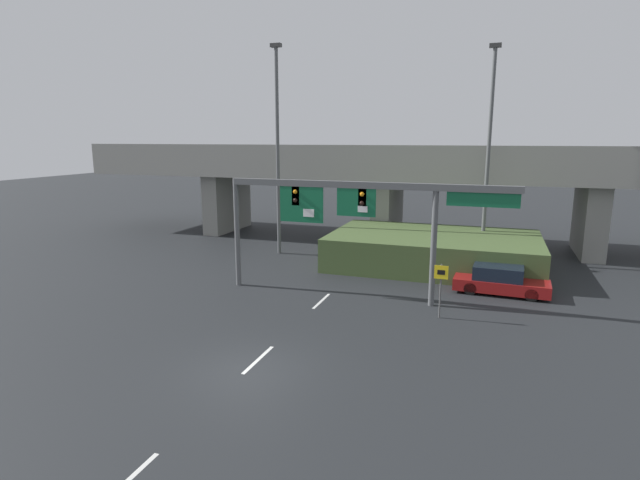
{
  "coord_description": "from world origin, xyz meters",
  "views": [
    {
      "loc": [
        7.63,
        -14.3,
        7.86
      ],
      "look_at": [
        0.0,
        7.6,
        3.1
      ],
      "focal_mm": 28.0,
      "sensor_mm": 36.0,
      "label": 1
    }
  ],
  "objects_px": {
    "highway_light_pole_near": "(488,151)",
    "parked_sedan_near_right": "(500,281)",
    "highway_light_pole_far": "(278,147)",
    "signal_gantry": "(350,205)",
    "speed_limit_sign": "(441,283)"
  },
  "relations": [
    {
      "from": "highway_light_pole_near",
      "to": "parked_sedan_near_right",
      "type": "bearing_deg",
      "value": -80.96
    },
    {
      "from": "highway_light_pole_near",
      "to": "highway_light_pole_far",
      "type": "xyz_separation_m",
      "value": [
        -13.34,
        -2.12,
        0.21
      ]
    },
    {
      "from": "highway_light_pole_far",
      "to": "parked_sedan_near_right",
      "type": "xyz_separation_m",
      "value": [
        14.42,
        -4.67,
        -6.61
      ]
    },
    {
      "from": "highway_light_pole_far",
      "to": "signal_gantry",
      "type": "bearing_deg",
      "value": -47.02
    },
    {
      "from": "highway_light_pole_near",
      "to": "speed_limit_sign",
      "type": "bearing_deg",
      "value": -97.26
    },
    {
      "from": "speed_limit_sign",
      "to": "highway_light_pole_far",
      "type": "distance_m",
      "value": 16.16
    },
    {
      "from": "highway_light_pole_near",
      "to": "highway_light_pole_far",
      "type": "relative_size",
      "value": 0.97
    },
    {
      "from": "signal_gantry",
      "to": "highway_light_pole_near",
      "type": "relative_size",
      "value": 1.06
    },
    {
      "from": "highway_light_pole_far",
      "to": "parked_sedan_near_right",
      "type": "height_order",
      "value": "highway_light_pole_far"
    },
    {
      "from": "highway_light_pole_far",
      "to": "speed_limit_sign",
      "type": "bearing_deg",
      "value": -38.27
    },
    {
      "from": "speed_limit_sign",
      "to": "highway_light_pole_near",
      "type": "distance_m",
      "value": 12.81
    },
    {
      "from": "highway_light_pole_near",
      "to": "parked_sedan_near_right",
      "type": "distance_m",
      "value": 9.39
    },
    {
      "from": "signal_gantry",
      "to": "highway_light_pole_far",
      "type": "bearing_deg",
      "value": 132.98
    },
    {
      "from": "speed_limit_sign",
      "to": "highway_light_pole_near",
      "type": "xyz_separation_m",
      "value": [
        1.46,
        11.49,
        5.46
      ]
    },
    {
      "from": "highway_light_pole_far",
      "to": "parked_sedan_near_right",
      "type": "distance_m",
      "value": 16.54
    }
  ]
}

